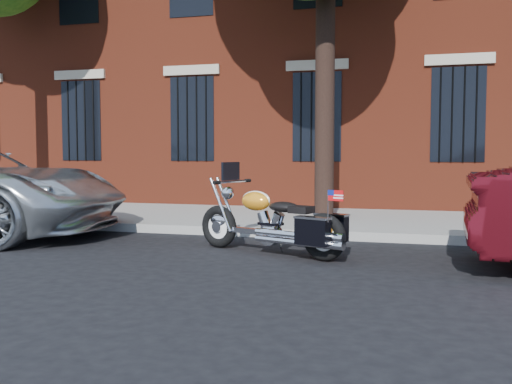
# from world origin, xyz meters

# --- Properties ---
(ground) EXTENTS (120.00, 120.00, 0.00)m
(ground) POSITION_xyz_m (0.00, 0.00, 0.00)
(ground) COLOR black
(ground) RESTS_ON ground
(curb) EXTENTS (40.00, 0.16, 0.15)m
(curb) POSITION_xyz_m (0.00, 1.38, 0.07)
(curb) COLOR gray
(curb) RESTS_ON ground
(sidewalk) EXTENTS (40.00, 3.60, 0.15)m
(sidewalk) POSITION_xyz_m (0.00, 3.26, 0.07)
(sidewalk) COLOR gray
(sidewalk) RESTS_ON ground
(building) EXTENTS (26.00, 10.08, 12.00)m
(building) POSITION_xyz_m (0.00, 10.06, 6.00)
(building) COLOR maroon
(building) RESTS_ON ground
(motorcycle) EXTENTS (2.28, 1.31, 1.26)m
(motorcycle) POSITION_xyz_m (0.30, -0.22, 0.43)
(motorcycle) COLOR black
(motorcycle) RESTS_ON ground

